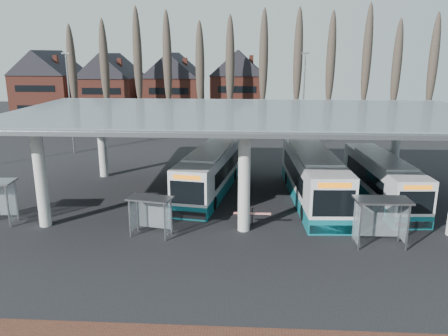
# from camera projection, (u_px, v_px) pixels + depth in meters

# --- Properties ---
(ground) EXTENTS (140.00, 140.00, 0.00)m
(ground) POSITION_uv_depth(u_px,v_px,m) (243.00, 248.00, 23.40)
(ground) COLOR black
(ground) RESTS_ON ground
(station_canopy) EXTENTS (32.00, 16.00, 6.34)m
(station_canopy) POSITION_uv_depth(u_px,v_px,m) (246.00, 121.00, 29.66)
(station_canopy) COLOR silver
(station_canopy) RESTS_ON ground
(poplar_row) EXTENTS (45.10, 1.10, 14.50)m
(poplar_row) POSITION_uv_depth(u_px,v_px,m) (248.00, 64.00, 53.00)
(poplar_row) COLOR #473D33
(poplar_row) RESTS_ON ground
(townhouse_row) EXTENTS (36.80, 10.30, 12.25)m
(townhouse_row) POSITION_uv_depth(u_px,v_px,m) (143.00, 82.00, 65.23)
(townhouse_row) COLOR brown
(townhouse_row) RESTS_ON ground
(lamp_post_a) EXTENTS (0.80, 0.16, 10.17)m
(lamp_post_a) POSITION_uv_depth(u_px,v_px,m) (70.00, 102.00, 44.28)
(lamp_post_a) COLOR slate
(lamp_post_a) RESTS_ON ground
(lamp_post_b) EXTENTS (0.80, 0.16, 10.17)m
(lamp_post_b) POSITION_uv_depth(u_px,v_px,m) (303.00, 99.00, 46.78)
(lamp_post_b) COLOR slate
(lamp_post_b) RESTS_ON ground
(bus_1) EXTENTS (4.29, 12.01, 3.27)m
(bus_1) POSITION_uv_depth(u_px,v_px,m) (210.00, 172.00, 32.53)
(bus_1) COLOR silver
(bus_1) RESTS_ON ground
(bus_2) EXTENTS (3.33, 12.81, 3.53)m
(bus_2) POSITION_uv_depth(u_px,v_px,m) (312.00, 177.00, 30.78)
(bus_2) COLOR silver
(bus_2) RESTS_ON ground
(bus_3) EXTENTS (3.09, 11.26, 3.09)m
(bus_3) POSITION_uv_depth(u_px,v_px,m) (382.00, 180.00, 30.86)
(bus_3) COLOR silver
(bus_3) RESTS_ON ground
(shelter_1) EXTENTS (2.66, 1.70, 2.29)m
(shelter_1) POSITION_uv_depth(u_px,v_px,m) (151.00, 207.00, 24.75)
(shelter_1) COLOR gray
(shelter_1) RESTS_ON ground
(shelter_2) EXTENTS (2.92, 1.51, 2.68)m
(shelter_2) POSITION_uv_depth(u_px,v_px,m) (381.00, 211.00, 23.31)
(shelter_2) COLOR gray
(shelter_2) RESTS_ON ground
(barrier) EXTENTS (2.20, 0.60, 1.10)m
(barrier) POSITION_uv_depth(u_px,v_px,m) (252.00, 214.00, 25.95)
(barrier) COLOR black
(barrier) RESTS_ON ground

